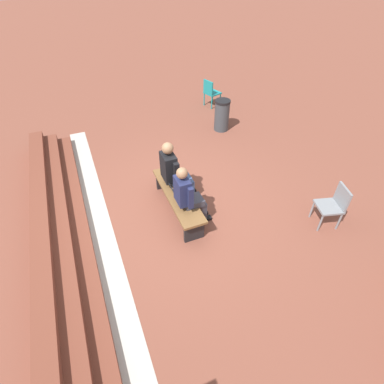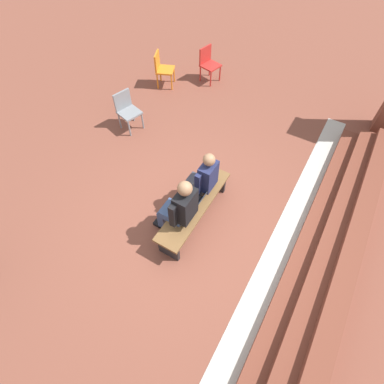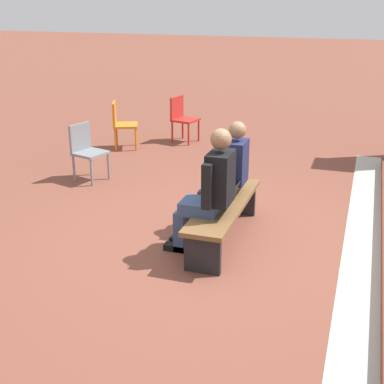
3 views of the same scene
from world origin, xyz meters
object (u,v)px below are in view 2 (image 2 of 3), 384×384
object	(u,v)px
laptop	(196,201)
plastic_chair_near_bench_right	(208,62)
person_student	(202,178)
person_adult	(179,207)
bench	(194,207)
plastic_chair_near_bench_left	(162,67)
plastic_chair_foreground	(127,109)

from	to	relation	value
laptop	plastic_chair_near_bench_right	world-z (taller)	plastic_chair_near_bench_right
person_student	person_adult	bearing A→B (deg)	-0.39
bench	person_adult	size ratio (longest dim) A/B	1.31
bench	plastic_chair_near_bench_left	size ratio (longest dim) A/B	2.14
plastic_chair_near_bench_left	plastic_chair_near_bench_right	bearing A→B (deg)	132.30
person_student	plastic_chair_foreground	bearing A→B (deg)	-112.92
laptop	plastic_chair_near_bench_left	world-z (taller)	plastic_chair_near_bench_left
plastic_chair_near_bench_left	plastic_chair_foreground	world-z (taller)	same
bench	person_student	distance (m)	0.51
person_adult	person_student	bearing A→B (deg)	179.61
person_adult	bench	bearing A→B (deg)	168.36
plastic_chair_foreground	person_student	bearing A→B (deg)	67.08
plastic_chair_near_bench_right	person_adult	bearing A→B (deg)	23.08
plastic_chair_near_bench_right	plastic_chair_foreground	xyz separation A→B (m)	(2.53, -0.61, 0.00)
person_adult	plastic_chair_near_bench_right	bearing A→B (deg)	-156.92
bench	person_adult	xyz separation A→B (m)	(0.34, -0.07, 0.38)
laptop	plastic_chair_foreground	distance (m)	2.85
person_adult	plastic_chair_near_bench_left	xyz separation A→B (m)	(-3.47, -2.69, -0.25)
bench	laptop	xyz separation A→B (m)	(-0.04, 0.01, 0.15)
person_student	person_adult	xyz separation A→B (m)	(0.70, -0.00, 0.03)
person_adult	plastic_chair_foreground	distance (m)	2.99
bench	plastic_chair_foreground	bearing A→B (deg)	-119.23
plastic_chair_near_bench_left	bench	bearing A→B (deg)	41.37
person_student	plastic_chair_foreground	world-z (taller)	person_student
bench	plastic_chair_near_bench_left	bearing A→B (deg)	-138.63
person_student	plastic_chair_near_bench_left	distance (m)	3.87
person_adult	plastic_chair_near_bench_left	distance (m)	4.40
laptop	person_adult	bearing A→B (deg)	-12.21
person_adult	plastic_chair_foreground	xyz separation A→B (m)	(-1.73, -2.43, -0.25)
person_student	person_adult	world-z (taller)	person_adult
person_adult	laptop	size ratio (longest dim) A/B	4.30
person_student	plastic_chair_near_bench_right	distance (m)	4.01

